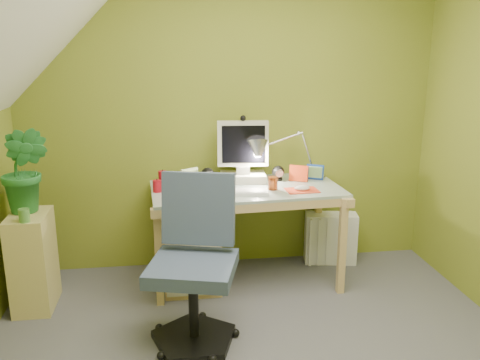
{
  "coord_description": "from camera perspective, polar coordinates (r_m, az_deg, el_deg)",
  "views": [
    {
      "loc": [
        -0.46,
        -2.28,
        1.74
      ],
      "look_at": [
        0.0,
        1.0,
        0.85
      ],
      "focal_mm": 38.0,
      "sensor_mm": 36.0,
      "label": 1
    }
  ],
  "objects": [
    {
      "name": "task_chair",
      "position": [
        3.0,
        -5.36,
        -9.5
      ],
      "size": [
        0.68,
        0.68,
        1.0
      ],
      "primitive_type": null,
      "rotation": [
        0.0,
        0.0,
        -0.26
      ],
      "color": "#39465D",
      "rests_on": "floor"
    },
    {
      "name": "desk_lamp",
      "position": [
        3.89,
        6.91,
        4.02
      ],
      "size": [
        0.55,
        0.34,
        0.55
      ],
      "primitive_type": null,
      "rotation": [
        0.0,
        0.0,
        0.25
      ],
      "color": "silver",
      "rests_on": "desk"
    },
    {
      "name": "monitor",
      "position": [
        3.8,
        0.32,
        3.9
      ],
      "size": [
        0.42,
        0.27,
        0.55
      ],
      "primitive_type": null,
      "rotation": [
        0.0,
        0.0,
        -0.09
      ],
      "color": "beige",
      "rests_on": "desk"
    },
    {
      "name": "desk",
      "position": [
        3.81,
        0.69,
        -6.12
      ],
      "size": [
        1.41,
        0.77,
        0.73
      ],
      "primitive_type": null,
      "rotation": [
        0.0,
        0.0,
        0.07
      ],
      "color": "tan",
      "rests_on": "floor"
    },
    {
      "name": "amber_tumbler",
      "position": [
        3.64,
        3.71,
        -0.38
      ],
      "size": [
        0.07,
        0.07,
        0.09
      ],
      "primitive_type": "cylinder",
      "rotation": [
        0.0,
        0.0,
        -0.05
      ],
      "color": "#9B3F16",
      "rests_on": "desk"
    },
    {
      "name": "mousepad",
      "position": [
        3.64,
        6.97,
        -1.15
      ],
      "size": [
        0.23,
        0.17,
        0.01
      ],
      "primitive_type": "cube",
      "rotation": [
        0.0,
        0.0,
        0.06
      ],
      "color": "#E14223",
      "rests_on": "desk"
    },
    {
      "name": "keyboard",
      "position": [
        3.55,
        -0.23,
        -1.33
      ],
      "size": [
        0.43,
        0.19,
        0.02
      ],
      "primitive_type": "cube",
      "rotation": [
        0.0,
        0.0,
        -0.13
      ],
      "color": "white",
      "rests_on": "desk"
    },
    {
      "name": "speaker_right",
      "position": [
        3.88,
        4.31,
        0.76
      ],
      "size": [
        0.1,
        0.1,
        0.11
      ],
      "primitive_type": null,
      "rotation": [
        0.0,
        0.0,
        -0.01
      ],
      "color": "black",
      "rests_on": "desk"
    },
    {
      "name": "wall_back",
      "position": [
        3.95,
        -1.21,
        7.15
      ],
      "size": [
        3.2,
        0.01,
        2.4
      ],
      "primitive_type": "cube",
      "color": "olive",
      "rests_on": "floor"
    },
    {
      "name": "photo_frame_green",
      "position": [
        3.78,
        -5.61,
        0.41
      ],
      "size": [
        0.13,
        0.09,
        0.12
      ],
      "primitive_type": "cube",
      "rotation": [
        0.0,
        0.0,
        0.55
      ],
      "color": "#BFDC97",
      "rests_on": "desk"
    },
    {
      "name": "candle_cluster",
      "position": [
        3.65,
        -8.67,
        -0.15
      ],
      "size": [
        0.19,
        0.17,
        0.13
      ],
      "primitive_type": null,
      "rotation": [
        0.0,
        0.0,
        -0.1
      ],
      "color": "#A80E1B",
      "rests_on": "desk"
    },
    {
      "name": "mouse",
      "position": [
        3.63,
        6.98,
        -0.91
      ],
      "size": [
        0.12,
        0.08,
        0.04
      ],
      "primitive_type": "ellipsoid",
      "rotation": [
        0.0,
        0.0,
        -0.07
      ],
      "color": "white",
      "rests_on": "mousepad"
    },
    {
      "name": "slope_ceiling",
      "position": [
        2.35,
        -22.25,
        16.67
      ],
      "size": [
        1.1,
        3.2,
        1.1
      ],
      "primitive_type": "cube",
      "color": "white",
      "rests_on": "wall_left"
    },
    {
      "name": "photo_frame_red",
      "position": [
        3.88,
        6.6,
        0.75
      ],
      "size": [
        0.14,
        0.08,
        0.12
      ],
      "primitive_type": "cube",
      "rotation": [
        0.0,
        0.0,
        -0.46
      ],
      "color": "red",
      "rests_on": "desk"
    },
    {
      "name": "radiator",
      "position": [
        4.24,
        10.12,
        -6.43
      ],
      "size": [
        0.44,
        0.23,
        0.41
      ],
      "primitive_type": "cube",
      "rotation": [
        0.0,
        0.0,
        -0.17
      ],
      "color": "white",
      "rests_on": "floor"
    },
    {
      "name": "photo_frame_blue",
      "position": [
        3.95,
        8.42,
        0.91
      ],
      "size": [
        0.13,
        0.08,
        0.11
      ],
      "primitive_type": "cube",
      "rotation": [
        0.0,
        0.0,
        -0.5
      ],
      "color": "navy",
      "rests_on": "desk"
    },
    {
      "name": "potted_plant",
      "position": [
        3.58,
        -22.99,
        1.04
      ],
      "size": [
        0.37,
        0.32,
        0.57
      ],
      "primitive_type": "imported",
      "rotation": [
        0.0,
        0.0,
        -0.25
      ],
      "color": "#26722F",
      "rests_on": "side_ledge"
    },
    {
      "name": "speaker_left",
      "position": [
        3.8,
        -3.67,
        0.52
      ],
      "size": [
        0.1,
        0.1,
        0.12
      ],
      "primitive_type": null,
      "rotation": [
        0.0,
        0.0,
        0.06
      ],
      "color": "black",
      "rests_on": "desk"
    },
    {
      "name": "side_ledge",
      "position": [
        3.72,
        -22.21,
        -8.43
      ],
      "size": [
        0.25,
        0.38,
        0.66
      ],
      "primitive_type": "cube",
      "color": "tan",
      "rests_on": "floor"
    },
    {
      "name": "green_cup",
      "position": [
        3.45,
        -23.08,
        -3.68
      ],
      "size": [
        0.07,
        0.07,
        0.09
      ],
      "primitive_type": "cylinder",
      "rotation": [
        0.0,
        0.0,
        0.14
      ],
      "color": "#508A39",
      "rests_on": "side_ledge"
    }
  ]
}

